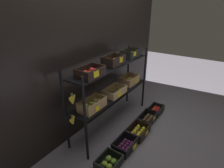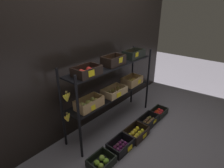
# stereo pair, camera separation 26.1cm
# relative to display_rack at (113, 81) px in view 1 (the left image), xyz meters

# --- Properties ---
(ground_plane) EXTENTS (10.00, 10.00, 0.00)m
(ground_plane) POSITION_rel_display_rack_xyz_m (0.01, 0.02, -0.77)
(ground_plane) COLOR slate
(storefront_wall) EXTENTS (3.96, 0.12, 2.05)m
(storefront_wall) POSITION_rel_display_rack_xyz_m (0.01, 0.38, 0.26)
(storefront_wall) COLOR black
(storefront_wall) RESTS_ON ground_plane
(display_rack) EXTENTS (1.67, 0.37, 1.14)m
(display_rack) POSITION_rel_display_rack_xyz_m (0.00, 0.00, 0.00)
(display_rack) COLOR black
(display_rack) RESTS_ON ground_plane
(crate_ground_apple_green) EXTENTS (0.30, 0.25, 0.11)m
(crate_ground_apple_green) POSITION_rel_display_rack_xyz_m (-0.71, -0.43, -0.72)
(crate_ground_apple_green) COLOR black
(crate_ground_apple_green) RESTS_ON ground_plane
(crate_ground_plum) EXTENTS (0.34, 0.24, 0.14)m
(crate_ground_plum) POSITION_rel_display_rack_xyz_m (-0.35, -0.44, -0.72)
(crate_ground_plum) COLOR black
(crate_ground_plum) RESTS_ON ground_plane
(crate_ground_lemon) EXTENTS (0.36, 0.26, 0.13)m
(crate_ground_lemon) POSITION_rel_display_rack_xyz_m (-0.00, -0.46, -0.71)
(crate_ground_lemon) COLOR black
(crate_ground_lemon) RESTS_ON ground_plane
(crate_ground_kiwi) EXTENTS (0.37, 0.22, 0.14)m
(crate_ground_kiwi) POSITION_rel_display_rack_xyz_m (0.37, -0.44, -0.71)
(crate_ground_kiwi) COLOR black
(crate_ground_kiwi) RESTS_ON ground_plane
(crate_ground_apple_red) EXTENTS (0.34, 0.22, 0.11)m
(crate_ground_apple_red) POSITION_rel_display_rack_xyz_m (0.72, -0.45, -0.72)
(crate_ground_apple_red) COLOR black
(crate_ground_apple_red) RESTS_ON ground_plane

